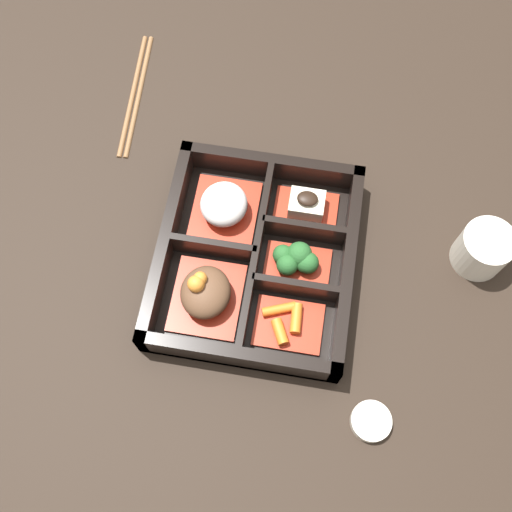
% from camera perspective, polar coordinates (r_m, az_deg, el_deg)
% --- Properties ---
extents(ground_plane, '(3.00, 3.00, 0.00)m').
position_cam_1_polar(ground_plane, '(0.75, 0.00, -0.73)').
color(ground_plane, black).
extents(bento_base, '(0.27, 0.24, 0.01)m').
position_cam_1_polar(bento_base, '(0.75, 0.00, -0.59)').
color(bento_base, black).
rests_on(bento_base, ground_plane).
extents(bento_rim, '(0.27, 0.24, 0.05)m').
position_cam_1_polar(bento_rim, '(0.73, 0.19, -0.03)').
color(bento_rim, black).
rests_on(bento_rim, ground_plane).
extents(bowl_stew, '(0.10, 0.08, 0.05)m').
position_cam_1_polar(bowl_stew, '(0.71, -4.84, -3.52)').
color(bowl_stew, '#B22D19').
rests_on(bowl_stew, bento_base).
extents(bowl_rice, '(0.10, 0.08, 0.04)m').
position_cam_1_polar(bowl_rice, '(0.75, -3.06, 4.77)').
color(bowl_rice, '#B22D19').
rests_on(bowl_rice, bento_base).
extents(bowl_carrots, '(0.06, 0.08, 0.02)m').
position_cam_1_polar(bowl_carrots, '(0.71, 3.00, -6.39)').
color(bowl_carrots, '#B22D19').
rests_on(bowl_carrots, bento_base).
extents(bowl_greens, '(0.06, 0.08, 0.04)m').
position_cam_1_polar(bowl_greens, '(0.73, 3.97, -0.41)').
color(bowl_greens, '#B22D19').
rests_on(bowl_greens, bento_base).
extents(bowl_tofu, '(0.06, 0.08, 0.04)m').
position_cam_1_polar(bowl_tofu, '(0.76, 4.81, 4.79)').
color(bowl_tofu, '#B22D19').
rests_on(bowl_tofu, bento_base).
extents(tea_cup, '(0.06, 0.06, 0.06)m').
position_cam_1_polar(tea_cup, '(0.78, 20.83, 0.65)').
color(tea_cup, beige).
rests_on(tea_cup, ground_plane).
extents(chopsticks, '(0.21, 0.03, 0.01)m').
position_cam_1_polar(chopsticks, '(0.89, -11.41, 14.93)').
color(chopsticks, brown).
rests_on(chopsticks, ground_plane).
extents(sauce_dish, '(0.05, 0.05, 0.01)m').
position_cam_1_polar(sauce_dish, '(0.71, 10.89, -15.19)').
color(sauce_dish, beige).
rests_on(sauce_dish, ground_plane).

